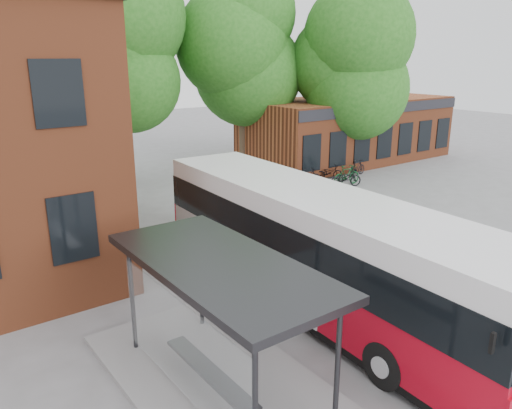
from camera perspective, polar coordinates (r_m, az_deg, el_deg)
ground at (r=14.25m, az=9.57°, el=-11.48°), size 100.00×100.00×0.00m
shop_row at (r=33.44m, az=10.49°, el=8.41°), size 14.00×6.20×4.00m
bus_shelter at (r=10.34m, az=-3.96°, el=-13.72°), size 3.60×7.00×2.90m
bike_rail at (r=27.00m, az=8.12°, el=2.66°), size 5.20×0.10×0.38m
tree_1 at (r=27.56m, az=-15.13°, el=13.10°), size 7.92×7.92×10.40m
tree_2 at (r=30.02m, az=-1.56°, el=14.48°), size 7.92×7.92×11.00m
tree_3 at (r=30.35m, az=10.91°, el=12.59°), size 7.04×7.04×9.28m
city_bus at (r=13.68m, az=6.90°, el=-5.20°), size 3.27×12.72×3.20m
bicycle_0 at (r=26.03m, az=3.05°, el=2.82°), size 1.74×1.16×0.87m
bicycle_1 at (r=26.36m, az=3.62°, el=3.11°), size 1.66×0.66×0.97m
bicycle_2 at (r=26.09m, az=4.92°, el=2.77°), size 1.65×0.84×0.83m
bicycle_3 at (r=26.66m, az=5.93°, el=3.16°), size 1.60×0.73×0.93m
bicycle_4 at (r=26.57m, az=10.20°, el=2.96°), size 1.91×1.13×0.95m
bicycle_5 at (r=27.02m, az=10.32°, el=3.31°), size 1.81×0.63×1.07m
bicycle_6 at (r=28.12m, az=8.35°, el=3.65°), size 1.61×1.09×0.80m
bicycle_7 at (r=29.28m, az=11.43°, el=4.14°), size 1.58×0.62×0.93m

